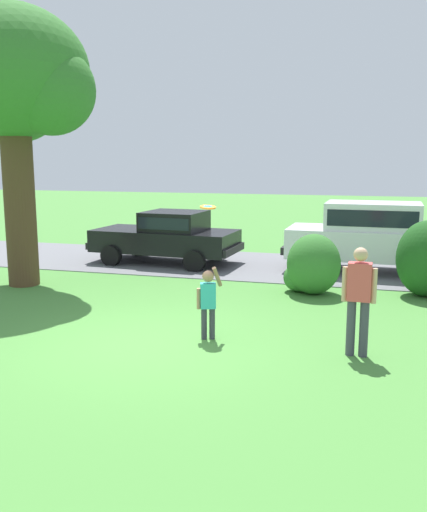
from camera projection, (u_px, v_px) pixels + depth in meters
name	position (u px, v px, depth m)	size (l,w,h in m)	color
ground_plane	(147.00, 343.00, 9.43)	(80.00, 80.00, 0.00)	#478438
driveway_strip	(242.00, 265.00, 16.31)	(28.00, 4.40, 0.02)	slate
oak_tree_large	(18.00, 84.00, 13.11)	(3.81, 3.79, 6.61)	#513823
shrub_near_tree	(311.00, 266.00, 12.77)	(1.32, 1.22, 1.40)	#33702B
shrub_centre_left	(427.00, 259.00, 12.48)	(1.35, 1.30, 1.73)	#1E511C
parked_sedan	(168.00, 235.00, 16.46)	(4.51, 2.31, 1.56)	black
parked_suv	(372.00, 233.00, 15.10)	(4.75, 2.21, 1.92)	white
child_thrower	(208.00, 299.00, 9.52)	(0.40, 0.36, 1.29)	#383842
frisbee	(208.00, 207.00, 9.75)	(0.28, 0.28, 0.08)	orange
adult_onlooker	(359.00, 295.00, 8.65)	(0.53, 0.23, 1.74)	#3F3F4C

